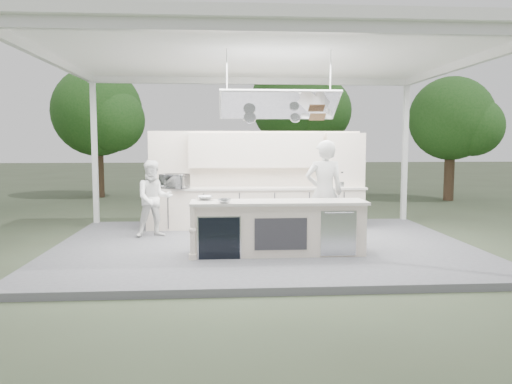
{
  "coord_description": "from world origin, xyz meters",
  "views": [
    {
      "loc": [
        -0.82,
        -9.6,
        2.09
      ],
      "look_at": [
        -0.11,
        0.4,
        1.1
      ],
      "focal_mm": 35.0,
      "sensor_mm": 36.0,
      "label": 1
    }
  ],
  "objects": [
    {
      "name": "bowl_small",
      "position": [
        -0.76,
        -1.15,
        1.11
      ],
      "size": [
        0.25,
        0.25,
        0.07
      ],
      "primitive_type": "imported",
      "rotation": [
        0.0,
        0.0,
        -0.09
      ],
      "color": "silver",
      "rests_on": "demo_island"
    },
    {
      "name": "toaster_oven",
      "position": [
        -1.86,
        1.7,
        1.23
      ],
      "size": [
        0.7,
        0.59,
        0.33
      ],
      "primitive_type": "imported",
      "rotation": [
        0.0,
        0.0,
        -0.38
      ],
      "color": "silver",
      "rests_on": "back_counter"
    },
    {
      "name": "head_chef",
      "position": [
        1.19,
        -0.06,
        1.13
      ],
      "size": [
        0.74,
        0.49,
        2.03
      ],
      "primitive_type": "imported",
      "rotation": [
        0.0,
        0.0,
        3.14
      ],
      "color": "white",
      "rests_on": "stage_deck"
    },
    {
      "name": "tent",
      "position": [
        0.0,
        -0.01,
        3.71
      ],
      "size": [
        8.2,
        6.2,
        3.86
      ],
      "color": "white",
      "rests_on": "ground"
    },
    {
      "name": "demo_island",
      "position": [
        0.18,
        -0.91,
        0.6
      ],
      "size": [
        3.1,
        0.79,
        0.95
      ],
      "color": "#F3E2CE",
      "rests_on": "stage_deck"
    },
    {
      "name": "ground",
      "position": [
        0.0,
        0.0,
        0.0
      ],
      "size": [
        90.0,
        90.0,
        0.0
      ],
      "primitive_type": "plane",
      "color": "#404D35",
      "rests_on": "ground"
    },
    {
      "name": "back_wall_unit",
      "position": [
        0.44,
        2.11,
        1.57
      ],
      "size": [
        5.05,
        0.48,
        2.25
      ],
      "color": "#F3E2CE",
      "rests_on": "stage_deck"
    },
    {
      "name": "sous_chef",
      "position": [
        -2.22,
        0.93,
        0.92
      ],
      "size": [
        0.92,
        0.8,
        1.61
      ],
      "primitive_type": "imported",
      "rotation": [
        0.0,
        0.0,
        0.28
      ],
      "color": "white",
      "rests_on": "stage_deck"
    },
    {
      "name": "stage_deck",
      "position": [
        0.0,
        0.0,
        0.06
      ],
      "size": [
        8.0,
        6.0,
        0.12
      ],
      "primitive_type": "cube",
      "color": "slate",
      "rests_on": "ground"
    },
    {
      "name": "bowl_large",
      "position": [
        -1.1,
        -0.66,
        1.11
      ],
      "size": [
        0.32,
        0.32,
        0.07
      ],
      "primitive_type": "imported",
      "rotation": [
        0.0,
        0.0,
        0.07
      ],
      "color": "#B3B6BA",
      "rests_on": "demo_island"
    },
    {
      "name": "back_counter",
      "position": [
        0.0,
        1.9,
        0.6
      ],
      "size": [
        5.08,
        0.72,
        0.95
      ],
      "color": "#F3E2CE",
      "rests_on": "stage_deck"
    },
    {
      "name": "tree_cluster",
      "position": [
        -0.16,
        9.77,
        3.29
      ],
      "size": [
        19.55,
        9.4,
        5.85
      ],
      "color": "#493924",
      "rests_on": "ground"
    }
  ]
}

